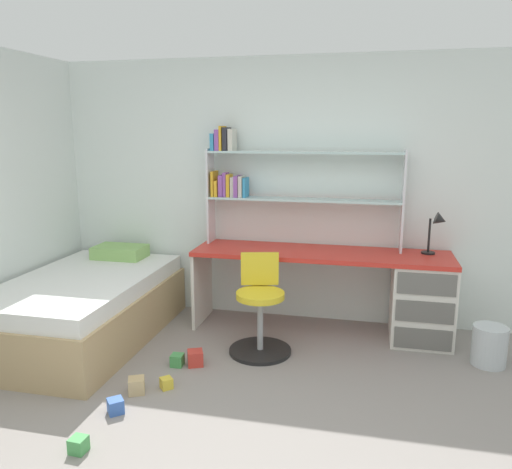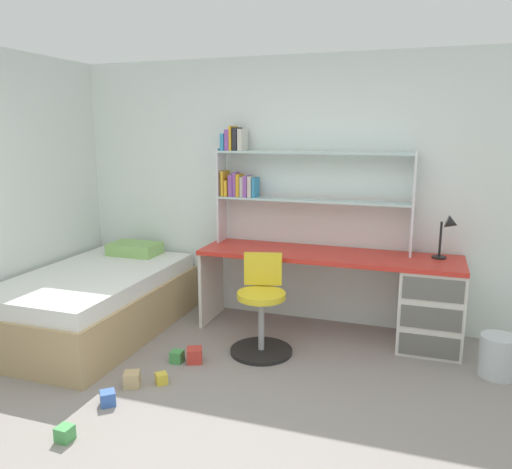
{
  "view_description": "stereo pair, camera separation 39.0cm",
  "coord_description": "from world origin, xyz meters",
  "px_view_note": "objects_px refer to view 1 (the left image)",
  "views": [
    {
      "loc": [
        0.72,
        -2.47,
        1.82
      ],
      "look_at": [
        -0.13,
        1.25,
        1.03
      ],
      "focal_mm": 35.12,
      "sensor_mm": 36.0,
      "label": 1
    },
    {
      "loc": [
        1.1,
        -2.37,
        1.82
      ],
      "look_at": [
        -0.13,
        1.25,
        1.03
      ],
      "focal_mm": 35.12,
      "sensor_mm": 36.0,
      "label": 2
    }
  ],
  "objects_px": {
    "toy_block_green_3": "(177,360)",
    "toy_block_blue_0": "(116,406)",
    "swivel_chair": "(260,314)",
    "toy_block_green_5": "(79,445)",
    "bookshelf_hutch": "(272,177)",
    "bed_platform": "(85,308)",
    "desk": "(391,291)",
    "desk_lamp": "(438,227)",
    "toy_block_natural_1": "(137,386)",
    "toy_block_yellow_2": "(166,383)",
    "waste_bin": "(489,346)",
    "toy_block_red_4": "(195,358)"
  },
  "relations": [
    {
      "from": "desk",
      "to": "bed_platform",
      "type": "relative_size",
      "value": 1.21
    },
    {
      "from": "toy_block_green_3",
      "to": "waste_bin",
      "type": "bearing_deg",
      "value": 13.47
    },
    {
      "from": "toy_block_blue_0",
      "to": "toy_block_natural_1",
      "type": "distance_m",
      "value": 0.27
    },
    {
      "from": "bed_platform",
      "to": "swivel_chair",
      "type": "bearing_deg",
      "value": 3.18
    },
    {
      "from": "waste_bin",
      "to": "bookshelf_hutch",
      "type": "bearing_deg",
      "value": 162.87
    },
    {
      "from": "bookshelf_hutch",
      "to": "bed_platform",
      "type": "height_order",
      "value": "bookshelf_hutch"
    },
    {
      "from": "toy_block_yellow_2",
      "to": "swivel_chair",
      "type": "bearing_deg",
      "value": 55.64
    },
    {
      "from": "toy_block_yellow_2",
      "to": "toy_block_green_3",
      "type": "relative_size",
      "value": 0.84
    },
    {
      "from": "desk",
      "to": "bed_platform",
      "type": "bearing_deg",
      "value": -166.38
    },
    {
      "from": "bookshelf_hutch",
      "to": "toy_block_red_4",
      "type": "relative_size",
      "value": 15.3
    },
    {
      "from": "waste_bin",
      "to": "toy_block_blue_0",
      "type": "bearing_deg",
      "value": -152.95
    },
    {
      "from": "desk",
      "to": "toy_block_green_5",
      "type": "xyz_separation_m",
      "value": [
        -1.8,
        -2.12,
        -0.39
      ]
    },
    {
      "from": "toy_block_green_5",
      "to": "toy_block_blue_0",
      "type": "bearing_deg",
      "value": 89.11
    },
    {
      "from": "bookshelf_hutch",
      "to": "toy_block_yellow_2",
      "type": "bearing_deg",
      "value": -107.62
    },
    {
      "from": "toy_block_natural_1",
      "to": "toy_block_yellow_2",
      "type": "bearing_deg",
      "value": 30.87
    },
    {
      "from": "swivel_chair",
      "to": "toy_block_natural_1",
      "type": "height_order",
      "value": "swivel_chair"
    },
    {
      "from": "swivel_chair",
      "to": "waste_bin",
      "type": "height_order",
      "value": "swivel_chair"
    },
    {
      "from": "toy_block_red_4",
      "to": "toy_block_blue_0",
      "type": "bearing_deg",
      "value": -109.94
    },
    {
      "from": "bookshelf_hutch",
      "to": "desk_lamp",
      "type": "relative_size",
      "value": 4.72
    },
    {
      "from": "toy_block_natural_1",
      "to": "desk_lamp",
      "type": "bearing_deg",
      "value": 35.5
    },
    {
      "from": "toy_block_green_3",
      "to": "bookshelf_hutch",
      "type": "bearing_deg",
      "value": 65.21
    },
    {
      "from": "swivel_chair",
      "to": "toy_block_green_5",
      "type": "height_order",
      "value": "swivel_chair"
    },
    {
      "from": "desk_lamp",
      "to": "toy_block_green_5",
      "type": "height_order",
      "value": "desk_lamp"
    },
    {
      "from": "swivel_chair",
      "to": "toy_block_green_3",
      "type": "bearing_deg",
      "value": -144.28
    },
    {
      "from": "desk_lamp",
      "to": "toy_block_blue_0",
      "type": "distance_m",
      "value": 2.96
    },
    {
      "from": "bookshelf_hutch",
      "to": "toy_block_green_3",
      "type": "relative_size",
      "value": 19.16
    },
    {
      "from": "toy_block_blue_0",
      "to": "toy_block_green_3",
      "type": "distance_m",
      "value": 0.74
    },
    {
      "from": "swivel_chair",
      "to": "toy_block_natural_1",
      "type": "xyz_separation_m",
      "value": [
        -0.7,
        -0.87,
        -0.27
      ]
    },
    {
      "from": "toy_block_natural_1",
      "to": "toy_block_blue_0",
      "type": "bearing_deg",
      "value": -94.16
    },
    {
      "from": "bookshelf_hutch",
      "to": "bed_platform",
      "type": "xyz_separation_m",
      "value": [
        -1.53,
        -0.82,
        -1.12
      ]
    },
    {
      "from": "desk_lamp",
      "to": "toy_block_natural_1",
      "type": "bearing_deg",
      "value": -144.5
    },
    {
      "from": "toy_block_natural_1",
      "to": "toy_block_red_4",
      "type": "height_order",
      "value": "toy_block_red_4"
    },
    {
      "from": "bookshelf_hutch",
      "to": "desk_lamp",
      "type": "height_order",
      "value": "bookshelf_hutch"
    },
    {
      "from": "waste_bin",
      "to": "toy_block_yellow_2",
      "type": "relative_size",
      "value": 4.0
    },
    {
      "from": "waste_bin",
      "to": "toy_block_natural_1",
      "type": "height_order",
      "value": "waste_bin"
    },
    {
      "from": "desk",
      "to": "bookshelf_hutch",
      "type": "height_order",
      "value": "bookshelf_hutch"
    },
    {
      "from": "desk_lamp",
      "to": "toy_block_green_3",
      "type": "relative_size",
      "value": 4.06
    },
    {
      "from": "desk",
      "to": "desk_lamp",
      "type": "relative_size",
      "value": 6.01
    },
    {
      "from": "toy_block_natural_1",
      "to": "toy_block_green_3",
      "type": "bearing_deg",
      "value": 74.71
    },
    {
      "from": "desk_lamp",
      "to": "waste_bin",
      "type": "height_order",
      "value": "desk_lamp"
    },
    {
      "from": "bookshelf_hutch",
      "to": "toy_block_green_5",
      "type": "bearing_deg",
      "value": -106.54
    },
    {
      "from": "swivel_chair",
      "to": "toy_block_yellow_2",
      "type": "xyz_separation_m",
      "value": [
        -0.52,
        -0.77,
        -0.29
      ]
    },
    {
      "from": "bookshelf_hutch",
      "to": "waste_bin",
      "type": "distance_m",
      "value": 2.32
    },
    {
      "from": "bookshelf_hutch",
      "to": "toy_block_green_3",
      "type": "xyz_separation_m",
      "value": [
        -0.53,
        -1.15,
        -1.36
      ]
    },
    {
      "from": "swivel_chair",
      "to": "toy_block_blue_0",
      "type": "relative_size",
      "value": 8.46
    },
    {
      "from": "swivel_chair",
      "to": "toy_block_red_4",
      "type": "height_order",
      "value": "swivel_chair"
    },
    {
      "from": "toy_block_blue_0",
      "to": "swivel_chair",
      "type": "bearing_deg",
      "value": 57.63
    },
    {
      "from": "toy_block_green_3",
      "to": "toy_block_blue_0",
      "type": "bearing_deg",
      "value": -101.28
    },
    {
      "from": "toy_block_green_3",
      "to": "toy_block_red_4",
      "type": "relative_size",
      "value": 0.8
    },
    {
      "from": "toy_block_green_3",
      "to": "toy_block_green_5",
      "type": "bearing_deg",
      "value": -97.49
    }
  ]
}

